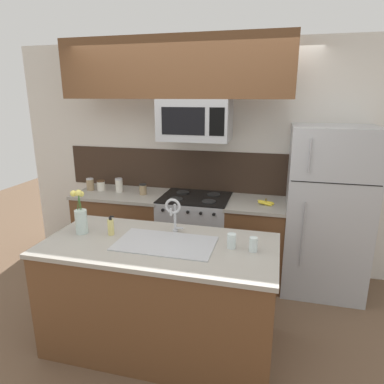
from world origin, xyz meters
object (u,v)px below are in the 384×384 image
object	(u,v)px
storage_jar_tall	(90,184)
microwave	(195,120)
refrigerator	(326,211)
spare_glass	(253,244)
stove_range	(195,235)
storage_jar_medium	(101,185)
dish_soap_bottle	(111,227)
storage_jar_short	(119,185)
sink_faucet	(173,211)
drinking_glass	(232,241)
flower_vase	(81,219)
storage_jar_squat	(143,189)
banana_bunch	(266,203)

from	to	relation	value
storage_jar_tall	microwave	bearing A→B (deg)	-1.06
microwave	refrigerator	bearing A→B (deg)	1.69
refrigerator	spare_glass	bearing A→B (deg)	-117.78
stove_range	storage_jar_tall	xyz separation A→B (m)	(-1.31, 0.00, 0.52)
refrigerator	storage_jar_medium	distance (m)	2.57
storage_jar_tall	dish_soap_bottle	distance (m)	1.48
storage_jar_short	sink_faucet	size ratio (longest dim) A/B	0.53
drinking_glass	stove_range	bearing A→B (deg)	115.64
stove_range	dish_soap_bottle	bearing A→B (deg)	-109.50
storage_jar_medium	dish_soap_bottle	bearing A→B (deg)	-58.14
spare_glass	dish_soap_bottle	bearing A→B (deg)	178.64
spare_glass	flower_vase	distance (m)	1.41
drinking_glass	storage_jar_squat	bearing A→B (deg)	135.28
storage_jar_short	dish_soap_bottle	distance (m)	1.32
storage_jar_short	sink_faucet	xyz separation A→B (m)	(1.01, -1.06, 0.12)
spare_glass	drinking_glass	bearing A→B (deg)	173.29
banana_bunch	sink_faucet	world-z (taller)	sink_faucet
dish_soap_bottle	microwave	bearing A→B (deg)	70.17
storage_jar_short	storage_jar_tall	bearing A→B (deg)	-176.42
microwave	storage_jar_medium	distance (m)	1.42
refrigerator	storage_jar_medium	xyz separation A→B (m)	(-2.56, 0.01, 0.10)
storage_jar_short	storage_jar_medium	bearing A→B (deg)	179.29
microwave	storage_jar_medium	bearing A→B (deg)	177.55
storage_jar_short	drinking_glass	bearing A→B (deg)	-38.95
storage_jar_medium	spare_glass	distance (m)	2.28
sink_faucet	spare_glass	bearing A→B (deg)	-15.34
dish_soap_bottle	flower_vase	xyz separation A→B (m)	(-0.25, -0.02, 0.05)
storage_jar_squat	spare_glass	distance (m)	1.81
banana_bunch	drinking_glass	xyz separation A→B (m)	(-0.20, -1.14, 0.03)
microwave	flower_vase	distance (m)	1.55
refrigerator	storage_jar_squat	xyz separation A→B (m)	(-2.00, -0.04, 0.10)
storage_jar_tall	storage_jar_medium	distance (m)	0.13
microwave	sink_faucet	xyz separation A→B (m)	(0.07, -1.01, -0.66)
microwave	storage_jar_short	size ratio (longest dim) A/B	4.59
refrigerator	storage_jar_medium	size ratio (longest dim) A/B	14.36
storage_jar_medium	drinking_glass	world-z (taller)	storage_jar_medium
storage_jar_squat	flower_vase	world-z (taller)	flower_vase
spare_glass	flower_vase	size ratio (longest dim) A/B	0.30
storage_jar_squat	sink_faucet	world-z (taller)	sink_faucet
microwave	drinking_glass	size ratio (longest dim) A/B	6.58
storage_jar_medium	drinking_glass	size ratio (longest dim) A/B	1.07
microwave	dish_soap_bottle	size ratio (longest dim) A/B	4.51
storage_jar_squat	drinking_glass	world-z (taller)	storage_jar_squat
banana_bunch	dish_soap_bottle	world-z (taller)	dish_soap_bottle
spare_glass	storage_jar_squat	bearing A→B (deg)	138.47
storage_jar_short	banana_bunch	world-z (taller)	storage_jar_short
banana_bunch	spare_glass	distance (m)	1.16
spare_glass	storage_jar_tall	bearing A→B (deg)	149.18
storage_jar_medium	banana_bunch	distance (m)	1.95
sink_faucet	drinking_glass	xyz separation A→B (m)	(0.50, -0.16, -0.14)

